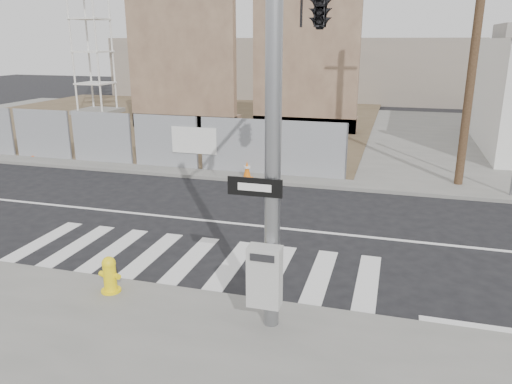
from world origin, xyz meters
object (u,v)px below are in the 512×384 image
(traffic_cone_c, at_px, (100,152))
(traffic_cone_b, at_px, (37,147))
(signal_pole, at_px, (307,43))
(fire_hydrant, at_px, (110,274))
(traffic_cone_d, at_px, (247,170))

(traffic_cone_c, bearing_deg, traffic_cone_b, -176.61)
(signal_pole, xyz_separation_m, traffic_cone_b, (-12.79, 7.22, -4.30))
(signal_pole, distance_m, traffic_cone_c, 13.07)
(traffic_cone_b, bearing_deg, traffic_cone_c, 3.39)
(signal_pole, distance_m, fire_hydrant, 5.97)
(traffic_cone_b, bearing_deg, fire_hydrant, -45.73)
(traffic_cone_b, relative_size, traffic_cone_c, 1.19)
(fire_hydrant, relative_size, traffic_cone_b, 0.99)
(signal_pole, bearing_deg, fire_hydrant, -142.84)
(signal_pole, height_order, fire_hydrant, signal_pole)
(signal_pole, height_order, traffic_cone_b, signal_pole)
(traffic_cone_b, distance_m, traffic_cone_c, 2.94)
(fire_hydrant, relative_size, traffic_cone_d, 1.18)
(fire_hydrant, bearing_deg, signal_pole, 59.61)
(traffic_cone_b, bearing_deg, signal_pole, -29.45)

